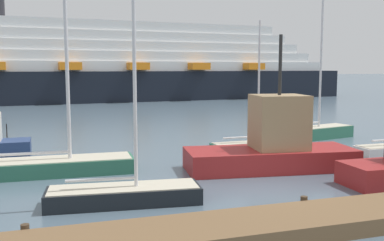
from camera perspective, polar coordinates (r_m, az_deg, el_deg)
The scene contains 9 objects.
ground_plane at distance 17.89m, azimuth 10.32°, elevation -9.62°, with size 600.00×600.00×0.00m, color slate.
dock_pier at distance 14.92m, azimuth 16.88°, elevation -12.09°, with size 22.47×2.55×0.65m.
sailboat_0 at distance 27.27m, azimuth 7.75°, elevation -3.01°, with size 5.15×1.24×7.84m.
sailboat_2 at distance 21.97m, azimuth -16.93°, elevation -5.07°, with size 7.19×2.25×13.94m.
sailboat_3 at distance 32.53m, azimuth 15.44°, elevation -1.30°, with size 6.65×3.04×11.06m.
sailboat_5 at distance 16.77m, azimuth -8.75°, elevation -9.19°, with size 5.80×2.20×8.38m.
fishing_boat_3 at distance 22.29m, azimuth 10.48°, elevation -3.15°, with size 8.67×3.95×6.64m.
channel_buoy_0 at distance 29.46m, azimuth -22.76°, elevation -2.88°, with size 0.67×0.67×1.63m.
cruise_ship at distance 69.97m, azimuth -12.22°, elevation 6.79°, with size 83.28×18.09×16.11m.
Camera 1 is at (-8.12, -15.13, 5.03)m, focal length 41.25 mm.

